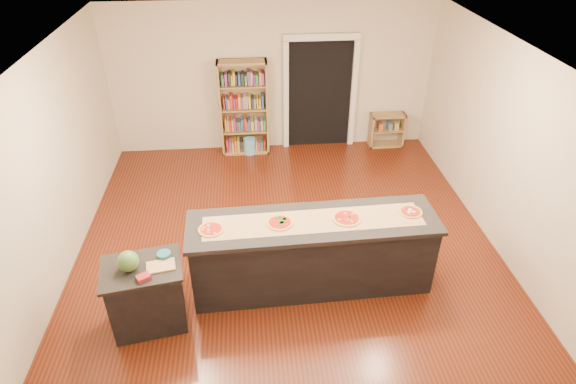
{
  "coord_description": "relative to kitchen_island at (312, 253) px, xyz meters",
  "views": [
    {
      "loc": [
        -0.48,
        -5.15,
        4.48
      ],
      "look_at": [
        0.0,
        0.2,
        1.0
      ],
      "focal_mm": 30.0,
      "sensor_mm": 36.0,
      "label": 1
    }
  ],
  "objects": [
    {
      "name": "room",
      "position": [
        -0.25,
        0.5,
        0.89
      ],
      "size": [
        6.0,
        7.0,
        2.8
      ],
      "color": "beige",
      "rests_on": "ground"
    },
    {
      "name": "doorway",
      "position": [
        0.65,
        3.96,
        0.69
      ],
      "size": [
        1.4,
        0.09,
        2.21
      ],
      "color": "black",
      "rests_on": "room"
    },
    {
      "name": "kitchen_island",
      "position": [
        0.0,
        0.0,
        0.0
      ],
      "size": [
        3.08,
        0.83,
        1.02
      ],
      "rotation": [
        0.0,
        0.0,
        0.03
      ],
      "color": "black",
      "rests_on": "ground"
    },
    {
      "name": "side_counter",
      "position": [
        -2.0,
        -0.5,
        -0.07
      ],
      "size": [
        0.88,
        0.65,
        0.88
      ],
      "rotation": [
        0.0,
        0.0,
        0.17
      ],
      "color": "black",
      "rests_on": "ground"
    },
    {
      "name": "bookshelf",
      "position": [
        -0.8,
        3.79,
        0.39
      ],
      "size": [
        0.9,
        0.32,
        1.81
      ],
      "primitive_type": "cube",
      "color": "#A0814D",
      "rests_on": "ground"
    },
    {
      "name": "low_shelf",
      "position": [
        1.99,
        3.8,
        -0.18
      ],
      "size": [
        0.67,
        0.29,
        0.67
      ],
      "primitive_type": "cube",
      "color": "#A0814D",
      "rests_on": "ground"
    },
    {
      "name": "waste_bin",
      "position": [
        -0.72,
        3.69,
        -0.35
      ],
      "size": [
        0.22,
        0.22,
        0.32
      ],
      "primitive_type": "cylinder",
      "color": "#65BBE2",
      "rests_on": "ground"
    },
    {
      "name": "kraft_paper",
      "position": [
        0.0,
        -0.0,
        0.51
      ],
      "size": [
        2.69,
        0.57,
        0.0
      ],
      "primitive_type": "cube",
      "rotation": [
        0.0,
        0.0,
        0.03
      ],
      "color": "#967C4D",
      "rests_on": "kitchen_island"
    },
    {
      "name": "watermelon",
      "position": [
        -2.11,
        -0.52,
        0.48
      ],
      "size": [
        0.24,
        0.24,
        0.24
      ],
      "primitive_type": "sphere",
      "color": "#144214",
      "rests_on": "side_counter"
    },
    {
      "name": "cutting_board",
      "position": [
        -1.78,
        -0.51,
        0.37
      ],
      "size": [
        0.34,
        0.26,
        0.02
      ],
      "primitive_type": "cube",
      "rotation": [
        0.0,
        0.0,
        0.18
      ],
      "color": "tan",
      "rests_on": "side_counter"
    },
    {
      "name": "package_red",
      "position": [
        -1.93,
        -0.69,
        0.39
      ],
      "size": [
        0.17,
        0.16,
        0.05
      ],
      "primitive_type": "cube",
      "rotation": [
        0.0,
        0.0,
        0.54
      ],
      "color": "maroon",
      "rests_on": "side_counter"
    },
    {
      "name": "package_teal",
      "position": [
        -1.76,
        -0.34,
        0.39
      ],
      "size": [
        0.16,
        0.16,
        0.06
      ],
      "primitive_type": "cylinder",
      "color": "#195966",
      "rests_on": "side_counter"
    },
    {
      "name": "pizza_a",
      "position": [
        -1.23,
        -0.07,
        0.52
      ],
      "size": [
        0.32,
        0.32,
        0.02
      ],
      "color": "tan",
      "rests_on": "kitchen_island"
    },
    {
      "name": "pizza_b",
      "position": [
        -0.41,
        -0.01,
        0.52
      ],
      "size": [
        0.31,
        0.31,
        0.02
      ],
      "color": "tan",
      "rests_on": "kitchen_island"
    },
    {
      "name": "pizza_c",
      "position": [
        0.41,
        0.01,
        0.52
      ],
      "size": [
        0.35,
        0.35,
        0.02
      ],
      "color": "tan",
      "rests_on": "kitchen_island"
    },
    {
      "name": "pizza_d",
      "position": [
        1.23,
        0.07,
        0.52
      ],
      "size": [
        0.3,
        0.3,
        0.02
      ],
      "color": "tan",
      "rests_on": "kitchen_island"
    }
  ]
}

